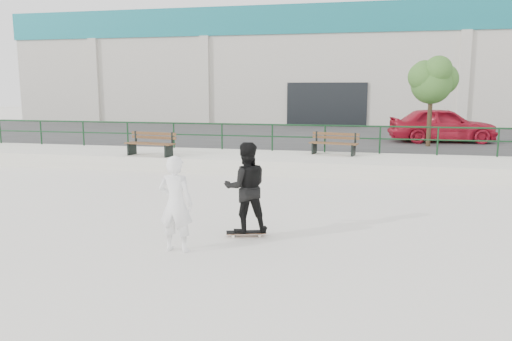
% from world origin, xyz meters
% --- Properties ---
extents(ground, '(120.00, 120.00, 0.00)m').
position_xyz_m(ground, '(0.00, 0.00, 0.00)').
color(ground, silver).
rests_on(ground, ground).
extents(ledge, '(30.00, 3.00, 0.50)m').
position_xyz_m(ledge, '(0.00, 9.50, 0.25)').
color(ledge, silver).
rests_on(ledge, ground).
extents(parking_strip, '(60.00, 14.00, 0.50)m').
position_xyz_m(parking_strip, '(0.00, 18.00, 0.25)').
color(parking_strip, '#313131').
rests_on(parking_strip, ground).
extents(railing, '(28.00, 0.06, 1.03)m').
position_xyz_m(railing, '(-0.00, 10.80, 1.24)').
color(railing, '#14381D').
rests_on(railing, ledge).
extents(commercial_building, '(44.20, 16.33, 8.00)m').
position_xyz_m(commercial_building, '(-0.00, 31.99, 4.58)').
color(commercial_building, beige).
rests_on(commercial_building, ground).
extents(bench_left, '(1.88, 0.79, 0.84)m').
position_xyz_m(bench_left, '(-4.96, 8.52, 0.92)').
color(bench_left, '#4C281A').
rests_on(bench_left, ledge).
extents(bench_right, '(1.80, 0.85, 0.80)m').
position_xyz_m(bench_right, '(1.38, 10.21, 0.90)').
color(bench_right, '#4C281A').
rests_on(bench_right, ledge).
extents(tree, '(2.05, 1.82, 3.64)m').
position_xyz_m(tree, '(5.04, 13.70, 3.23)').
color(tree, '#3E301F').
rests_on(tree, parking_strip).
extents(red_car, '(4.73, 2.43, 1.54)m').
position_xyz_m(red_car, '(5.76, 15.47, 1.27)').
color(red_car, '#B6162C').
rests_on(red_car, parking_strip).
extents(skateboard, '(0.80, 0.42, 0.09)m').
position_xyz_m(skateboard, '(0.25, 1.36, 0.07)').
color(skateboard, black).
rests_on(skateboard, ground).
extents(standing_skater, '(1.05, 0.94, 1.77)m').
position_xyz_m(standing_skater, '(0.25, 1.36, 0.98)').
color(standing_skater, black).
rests_on(standing_skater, skateboard).
extents(seated_skater, '(0.65, 0.44, 1.73)m').
position_xyz_m(seated_skater, '(-0.75, 0.21, 0.87)').
color(seated_skater, white).
rests_on(seated_skater, ground).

